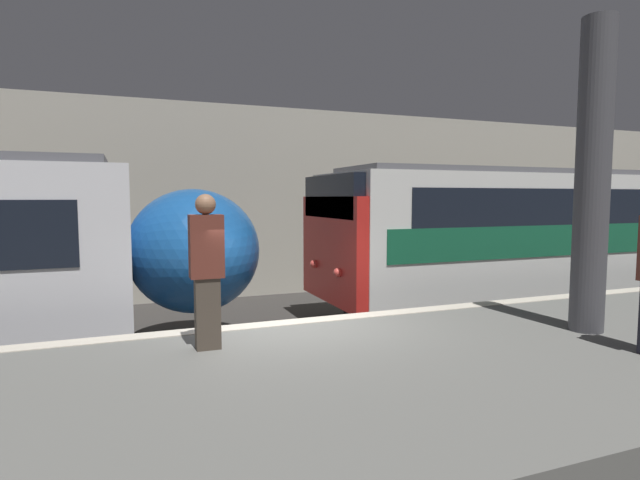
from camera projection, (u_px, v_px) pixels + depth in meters
name	position (u px, v px, depth m)	size (l,w,h in m)	color
ground_plane	(287.00, 395.00, 7.25)	(120.00, 120.00, 0.00)	#33302D
platform	(350.00, 421.00, 5.16)	(40.00, 4.39, 1.12)	slate
station_rear_barrier	(207.00, 202.00, 13.92)	(50.00, 0.15, 5.46)	#B2AD9E
support_pillar_near	(593.00, 177.00, 6.43)	(0.43, 0.43, 4.03)	#47474C
train_boxy	(627.00, 237.00, 13.44)	(17.57, 2.99, 3.52)	black
person_waiting	(207.00, 267.00, 5.73)	(0.38, 0.24, 1.80)	#473D33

